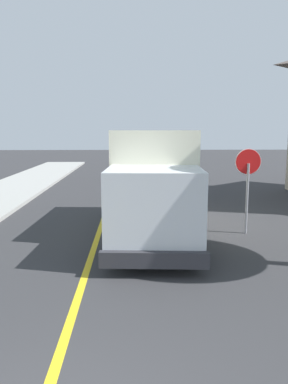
% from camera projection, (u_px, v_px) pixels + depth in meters
% --- Properties ---
extents(centre_line_yellow, '(0.16, 56.00, 0.01)m').
position_uv_depth(centre_line_yellow, '(102.00, 222.00, 13.31)').
color(centre_line_yellow, gold).
rests_on(centre_line_yellow, ground).
extents(box_truck, '(2.81, 7.31, 3.20)m').
position_uv_depth(box_truck, '(154.00, 177.00, 11.76)').
color(box_truck, '#F2EDCC').
rests_on(box_truck, ground).
extents(parked_car_near, '(1.85, 4.42, 1.67)m').
position_uv_depth(parked_car_near, '(160.00, 181.00, 18.14)').
color(parked_car_near, '#B7B7BC').
rests_on(parked_car_near, ground).
extents(parked_car_mid, '(1.80, 4.40, 1.67)m').
position_uv_depth(parked_car_mid, '(144.00, 167.00, 25.15)').
color(parked_car_mid, black).
rests_on(parked_car_mid, ground).
extents(parked_car_far, '(1.94, 4.46, 1.67)m').
position_uv_depth(parked_car_far, '(144.00, 159.00, 32.32)').
color(parked_car_far, maroon).
rests_on(parked_car_far, ground).
extents(parked_car_furthest, '(1.92, 4.45, 1.67)m').
position_uv_depth(parked_car_furthest, '(145.00, 155.00, 37.90)').
color(parked_car_furthest, silver).
rests_on(parked_car_furthest, ground).
extents(stop_sign, '(0.80, 0.10, 2.65)m').
position_uv_depth(stop_sign, '(248.00, 175.00, 11.57)').
color(stop_sign, gray).
rests_on(stop_sign, ground).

